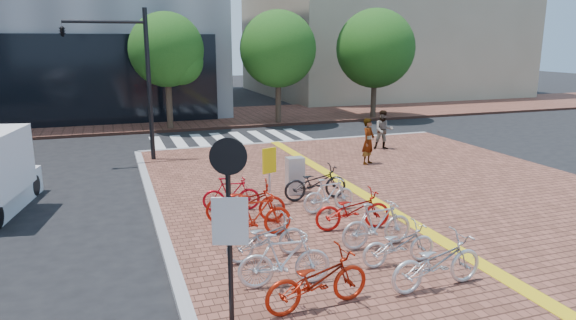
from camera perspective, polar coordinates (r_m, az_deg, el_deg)
name	(u,v)px	position (r m, az deg, el deg)	size (l,w,h in m)	color
ground	(353,250)	(11.91, 7.25, -9.90)	(120.00, 120.00, 0.00)	black
kerb_north	(295,142)	(23.63, 0.81, 1.98)	(14.00, 0.25, 0.15)	gray
far_sidewalk	(197,118)	(31.50, -10.04, 4.58)	(70.00, 8.00, 0.15)	brown
crosswalk	(232,139)	(24.83, -6.21, 2.28)	(7.50, 4.00, 0.01)	silver
street_trees	(296,51)	(29.02, 0.92, 12.05)	(16.20, 4.60, 6.35)	#38281E
bike_0	(317,280)	(8.97, 3.27, -13.17)	(0.68, 1.94, 1.02)	#A9200C
bike_1	(284,260)	(9.68, -0.40, -11.00)	(0.50, 1.76, 1.06)	silver
bike_2	(266,238)	(10.86, -2.46, -8.64)	(0.61, 1.75, 0.92)	#ADADB2
bike_3	(256,216)	(11.96, -3.63, -6.22)	(0.50, 1.77, 1.06)	red
bike_4	(246,202)	(12.95, -4.73, -4.72)	(0.70, 2.01, 1.05)	#B2190C
bike_5	(231,194)	(13.90, -6.33, -3.77)	(0.44, 1.55, 0.93)	#B70D1B
bike_6	(437,262)	(10.00, 16.21, -10.82)	(0.68, 1.95, 1.03)	silver
bike_7	(399,244)	(10.84, 12.20, -9.14)	(0.57, 1.65, 0.87)	silver
bike_8	(377,225)	(11.59, 9.87, -7.08)	(0.49, 1.74, 1.04)	#BBBBC0
bike_9	(353,210)	(12.56, 7.21, -5.51)	(0.65, 1.88, 0.99)	#B8120D
bike_10	(329,195)	(13.78, 4.56, -3.88)	(0.44, 1.54, 0.93)	silver
bike_11	(315,183)	(14.80, 3.06, -2.53)	(0.66, 1.89, 0.99)	black
pedestrian_a	(368,141)	(19.22, 8.92, 2.07)	(0.62, 0.41, 1.71)	gray
pedestrian_b	(383,130)	(22.00, 10.56, 3.31)	(0.80, 0.62, 1.65)	#525768
utility_box	(295,176)	(15.31, 0.78, -1.75)	(0.51, 0.37, 1.11)	silver
yellow_sign	(270,166)	(14.11, -2.05, -0.64)	(0.43, 0.18, 1.63)	#B7B7BC
notice_sign	(229,211)	(7.92, -6.53, -5.62)	(0.55, 0.23, 3.09)	black
traffic_light_pole	(110,57)	(20.08, -19.15, 10.77)	(3.04, 1.17, 5.67)	black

